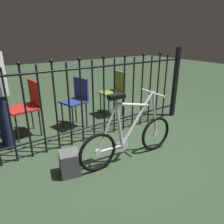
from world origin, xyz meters
TOP-DOWN VIEW (x-y plane):
  - ground_plane at (0.00, 0.00)m, footprint 20.00×20.00m
  - iron_fence at (-0.07, 0.57)m, footprint 3.55×0.07m
  - bicycle at (0.05, -0.19)m, footprint 1.40×0.40m
  - chair_olive at (0.82, 1.26)m, footprint 0.41×0.41m
  - chair_navy at (-0.05, 1.14)m, footprint 0.45×0.44m
  - chair_red at (-0.82, 1.27)m, footprint 0.48×0.48m
  - display_crate at (-0.71, -0.05)m, footprint 0.26×0.26m

SIDE VIEW (x-z plane):
  - ground_plane at x=0.00m, z-range 0.00..0.00m
  - display_crate at x=-0.71m, z-range 0.00..0.28m
  - bicycle at x=0.05m, z-range -0.13..0.78m
  - chair_navy at x=-0.05m, z-range 0.10..0.94m
  - chair_olive at x=0.82m, z-range 0.09..0.95m
  - chair_red at x=-0.82m, z-range 0.09..0.96m
  - iron_fence at x=-0.07m, z-range 0.00..1.32m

